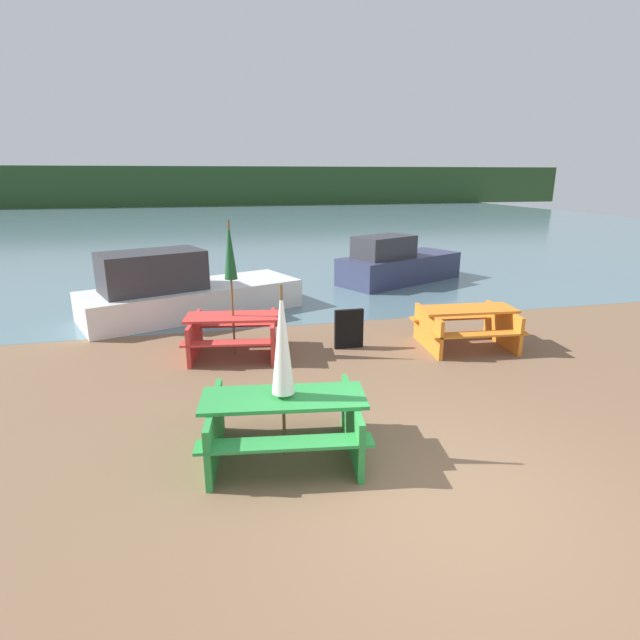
# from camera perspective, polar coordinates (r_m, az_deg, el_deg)

# --- Properties ---
(ground_plane) EXTENTS (60.00, 60.00, 0.00)m
(ground_plane) POSITION_cam_1_polar(r_m,az_deg,el_deg) (5.48, 14.79, -19.54)
(ground_plane) COLOR brown
(water) EXTENTS (60.00, 50.00, 0.00)m
(water) POSITION_cam_1_polar(r_m,az_deg,el_deg) (35.45, -9.83, 10.93)
(water) COLOR slate
(water) RESTS_ON ground_plane
(far_treeline) EXTENTS (80.00, 1.60, 4.00)m
(far_treeline) POSITION_cam_1_polar(r_m,az_deg,el_deg) (55.30, -11.41, 14.77)
(far_treeline) COLOR #284723
(far_treeline) RESTS_ON water
(picnic_table_green) EXTENTS (2.04, 1.63, 0.74)m
(picnic_table_green) POSITION_cam_1_polar(r_m,az_deg,el_deg) (5.87, -4.14, -11.18)
(picnic_table_green) COLOR green
(picnic_table_green) RESTS_ON ground_plane
(picnic_table_orange) EXTENTS (1.89, 1.53, 0.76)m
(picnic_table_orange) POSITION_cam_1_polar(r_m,az_deg,el_deg) (9.83, 16.37, -0.37)
(picnic_table_orange) COLOR orange
(picnic_table_orange) RESTS_ON ground_plane
(picnic_table_red) EXTENTS (1.88, 1.62, 0.74)m
(picnic_table_red) POSITION_cam_1_polar(r_m,az_deg,el_deg) (9.14, -9.82, -1.26)
(picnic_table_red) COLOR red
(picnic_table_red) RESTS_ON ground_plane
(umbrella_darkgreen) EXTENTS (0.22, 0.22, 2.42)m
(umbrella_darkgreen) POSITION_cam_1_polar(r_m,az_deg,el_deg) (8.82, -10.27, 7.63)
(umbrella_darkgreen) COLOR brown
(umbrella_darkgreen) RESTS_ON ground_plane
(umbrella_white) EXTENTS (0.26, 0.26, 2.04)m
(umbrella_white) POSITION_cam_1_polar(r_m,az_deg,el_deg) (5.50, -4.34, -2.40)
(umbrella_white) COLOR brown
(umbrella_white) RESTS_ON ground_plane
(boat) EXTENTS (5.25, 3.41, 1.55)m
(boat) POSITION_cam_1_polar(r_m,az_deg,el_deg) (11.98, -15.49, 3.13)
(boat) COLOR silver
(boat) RESTS_ON water
(boat_second) EXTENTS (4.24, 3.04, 1.44)m
(boat_second) POSITION_cam_1_polar(r_m,az_deg,el_deg) (15.41, 8.75, 6.31)
(boat_second) COLOR #333856
(boat_second) RESTS_ON water
(signboard) EXTENTS (0.55, 0.08, 0.75)m
(signboard) POSITION_cam_1_polar(r_m,az_deg,el_deg) (9.38, 3.32, -1.01)
(signboard) COLOR black
(signboard) RESTS_ON ground_plane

